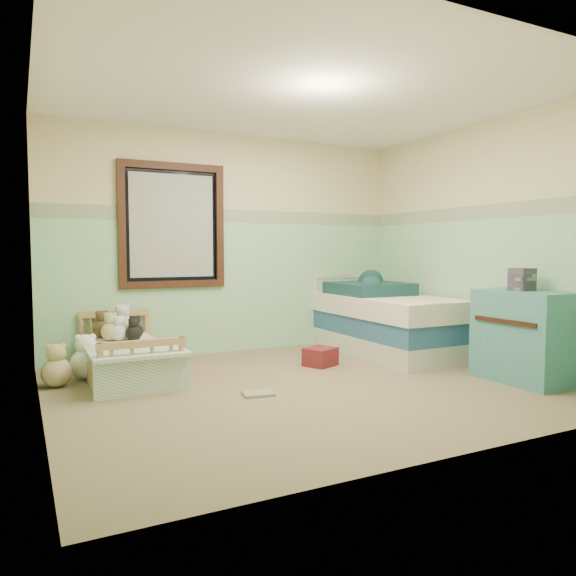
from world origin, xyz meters
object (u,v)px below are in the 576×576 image
plush_floor_tan (57,372)px  toddler_bed_frame (127,367)px  plush_floor_cream (86,364)px  floor_book (258,394)px  dresser (525,336)px  red_pillow (320,357)px  twin_bed_frame (387,344)px

plush_floor_tan → toddler_bed_frame: bearing=10.6°
plush_floor_cream → floor_book: (1.19, -1.21, -0.13)m
floor_book → dresser: bearing=-5.6°
toddler_bed_frame → red_pillow: size_ratio=4.85×
dresser → floor_book: 2.45m
plush_floor_tan → red_pillow: size_ratio=0.86×
twin_bed_frame → red_pillow: size_ratio=6.31×
twin_bed_frame → dresser: bearing=-80.1°
twin_bed_frame → dresser: size_ratio=2.29×
toddler_bed_frame → twin_bed_frame: size_ratio=0.77×
dresser → floor_book: size_ratio=3.29×
toddler_bed_frame → plush_floor_cream: plush_floor_cream is taller
toddler_bed_frame → plush_floor_tan: size_ratio=5.64×
red_pillow → floor_book: size_ratio=1.19×
plush_floor_tan → red_pillow: bearing=-6.5°
red_pillow → plush_floor_cream: bearing=168.0°
plush_floor_tan → floor_book: 1.78m
plush_floor_cream → twin_bed_frame: 3.25m
floor_book → red_pillow: bearing=46.0°
plush_floor_cream → dresser: (3.52, -1.86, 0.27)m
floor_book → twin_bed_frame: bearing=35.5°
plush_floor_cream → plush_floor_tan: bearing=-144.3°
toddler_bed_frame → plush_floor_tan: bearing=-169.4°
plush_floor_cream → twin_bed_frame: size_ratio=0.15×
plush_floor_cream → floor_book: 1.70m
plush_floor_tan → floor_book: (1.45, -1.02, -0.12)m
twin_bed_frame → floor_book: bearing=-154.5°
plush_floor_cream → red_pillow: size_ratio=0.95×
toddler_bed_frame → floor_book: bearing=-53.7°
dresser → twin_bed_frame: bearing=99.9°
plush_floor_tan → dresser: bearing=-23.9°
floor_book → toddler_bed_frame: bearing=136.3°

